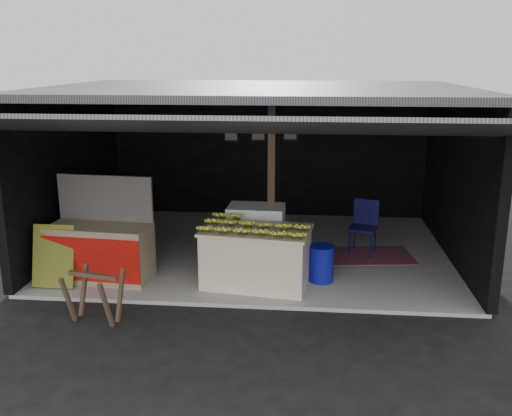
# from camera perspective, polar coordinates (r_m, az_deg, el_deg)

# --- Properties ---
(ground) EXTENTS (80.00, 80.00, 0.00)m
(ground) POSITION_cam_1_polar(r_m,az_deg,el_deg) (8.33, -1.54, -10.01)
(ground) COLOR black
(ground) RESTS_ON ground
(concrete_slab) EXTENTS (7.00, 5.00, 0.06)m
(concrete_slab) POSITION_cam_1_polar(r_m,az_deg,el_deg) (10.63, 0.10, -4.22)
(concrete_slab) COLOR gray
(concrete_slab) RESTS_ON ground
(shophouse) EXTENTS (7.40, 7.29, 3.02)m
(shophouse) POSITION_cam_1_polar(r_m,az_deg,el_deg) (10.46, 0.28, 7.13)
(shophouse) COLOR black
(shophouse) RESTS_ON ground
(banana_table) EXTENTS (1.76, 1.22, 0.90)m
(banana_table) POSITION_cam_1_polar(r_m,az_deg,el_deg) (8.85, 0.03, -4.88)
(banana_table) COLOR silver
(banana_table) RESTS_ON concrete_slab
(banana_pile) EXTENTS (1.62, 1.10, 0.18)m
(banana_pile) POSITION_cam_1_polar(r_m,az_deg,el_deg) (8.69, 0.03, -1.52)
(banana_pile) COLOR yellow
(banana_pile) RESTS_ON banana_table
(white_crate) EXTENTS (0.96, 0.67, 1.04)m
(white_crate) POSITION_cam_1_polar(r_m,az_deg,el_deg) (9.66, 0.01, -2.77)
(white_crate) COLOR white
(white_crate) RESTS_ON concrete_slab
(neighbor_stall) EXTENTS (1.63, 0.84, 1.63)m
(neighbor_stall) POSITION_cam_1_polar(r_m,az_deg,el_deg) (9.39, -15.28, -4.02)
(neighbor_stall) COLOR #998466
(neighbor_stall) RESTS_ON concrete_slab
(green_signboard) EXTENTS (0.65, 0.29, 0.95)m
(green_signboard) POSITION_cam_1_polar(r_m,az_deg,el_deg) (9.31, -19.59, -4.56)
(green_signboard) COLOR black
(green_signboard) RESTS_ON concrete_slab
(sawhorse) EXTENTS (0.75, 0.75, 0.71)m
(sawhorse) POSITION_cam_1_polar(r_m,az_deg,el_deg) (8.05, -15.89, -8.05)
(sawhorse) COLOR brown
(sawhorse) RESTS_ON ground
(water_barrel) EXTENTS (0.38, 0.38, 0.55)m
(water_barrel) POSITION_cam_1_polar(r_m,az_deg,el_deg) (9.09, 6.55, -5.63)
(water_barrel) COLOR #0D1396
(water_barrel) RESTS_ON concrete_slab
(plastic_chair) EXTENTS (0.57, 0.57, 0.97)m
(plastic_chair) POSITION_cam_1_polar(r_m,az_deg,el_deg) (10.46, 10.80, -1.37)
(plastic_chair) COLOR #0D0B3D
(plastic_chair) RESTS_ON concrete_slab
(magenta_rug) EXTENTS (1.61, 1.18, 0.01)m
(magenta_rug) POSITION_cam_1_polar(r_m,az_deg,el_deg) (10.45, 11.27, -4.66)
(magenta_rug) COLOR maroon
(magenta_rug) RESTS_ON concrete_slab
(picture_frames) EXTENTS (1.62, 0.04, 0.46)m
(picture_frames) POSITION_cam_1_polar(r_m,az_deg,el_deg) (12.55, 0.39, 7.64)
(picture_frames) COLOR black
(picture_frames) RESTS_ON shophouse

